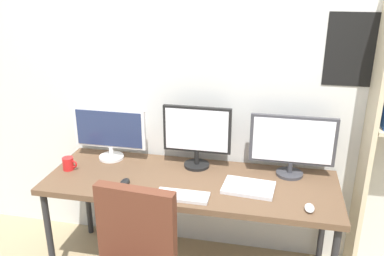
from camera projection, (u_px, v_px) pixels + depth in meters
name	position (u px, v px, depth m)	size (l,w,h in m)	color
wall_back	(203.00, 82.00, 2.89)	(4.33, 0.11, 2.60)	silver
desk	(190.00, 187.00, 2.73)	(1.93, 0.68, 0.74)	brown
monitor_left	(110.00, 132.00, 2.95)	(0.54, 0.18, 0.38)	silver
monitor_center	(197.00, 134.00, 2.81)	(0.47, 0.18, 0.44)	black
monitor_right	(292.00, 143.00, 2.69)	(0.56, 0.18, 0.42)	#38383D
keyboard_main	(183.00, 196.00, 2.49)	(0.32, 0.13, 0.02)	silver
mouse_left_side	(125.00, 182.00, 2.65)	(0.06, 0.10, 0.03)	black
mouse_right_side	(310.00, 208.00, 2.35)	(0.06, 0.10, 0.03)	silver
laptop_closed	(249.00, 188.00, 2.59)	(0.32, 0.22, 0.02)	silver
coffee_mug	(69.00, 164.00, 2.83)	(0.11, 0.08, 0.09)	red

